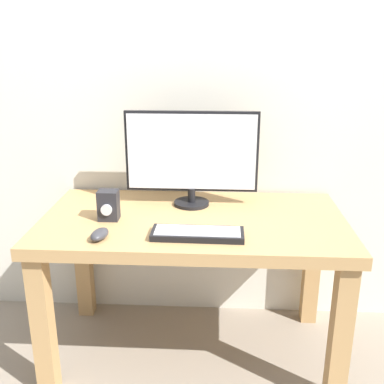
{
  "coord_description": "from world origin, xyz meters",
  "views": [
    {
      "loc": [
        0.1,
        -1.92,
        1.47
      ],
      "look_at": [
        -0.01,
        0.0,
        0.83
      ],
      "focal_mm": 42.97,
      "sensor_mm": 36.0,
      "label": 1
    }
  ],
  "objects_px": {
    "monitor": "(192,155)",
    "mouse": "(100,234)",
    "desk": "(193,240)",
    "keyboard_primary": "(198,234)",
    "audio_controller": "(108,205)"
  },
  "relations": [
    {
      "from": "keyboard_primary",
      "to": "mouse",
      "type": "bearing_deg",
      "value": -173.31
    },
    {
      "from": "audio_controller",
      "to": "desk",
      "type": "bearing_deg",
      "value": 7.2
    },
    {
      "from": "monitor",
      "to": "mouse",
      "type": "bearing_deg",
      "value": -128.55
    },
    {
      "from": "desk",
      "to": "mouse",
      "type": "xyz_separation_m",
      "value": [
        -0.36,
        -0.26,
        0.13
      ]
    },
    {
      "from": "keyboard_primary",
      "to": "audio_controller",
      "type": "xyz_separation_m",
      "value": [
        -0.4,
        0.16,
        0.05
      ]
    },
    {
      "from": "desk",
      "to": "monitor",
      "type": "height_order",
      "value": "monitor"
    },
    {
      "from": "monitor",
      "to": "keyboard_primary",
      "type": "bearing_deg",
      "value": -83.16
    },
    {
      "from": "desk",
      "to": "audio_controller",
      "type": "xyz_separation_m",
      "value": [
        -0.37,
        -0.05,
        0.18
      ]
    },
    {
      "from": "desk",
      "to": "mouse",
      "type": "bearing_deg",
      "value": -144.49
    },
    {
      "from": "monitor",
      "to": "keyboard_primary",
      "type": "distance_m",
      "value": 0.45
    },
    {
      "from": "monitor",
      "to": "audio_controller",
      "type": "height_order",
      "value": "monitor"
    },
    {
      "from": "desk",
      "to": "keyboard_primary",
      "type": "relative_size",
      "value": 3.61
    },
    {
      "from": "desk",
      "to": "audio_controller",
      "type": "distance_m",
      "value": 0.41
    },
    {
      "from": "desk",
      "to": "keyboard_primary",
      "type": "xyz_separation_m",
      "value": [
        0.03,
        -0.21,
        0.12
      ]
    },
    {
      "from": "monitor",
      "to": "mouse",
      "type": "relative_size",
      "value": 5.75
    }
  ]
}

